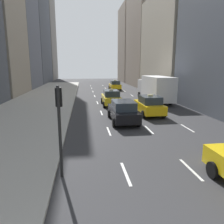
{
  "coord_description": "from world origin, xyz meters",
  "views": [
    {
      "loc": [
        -1.81,
        -0.05,
        4.27
      ],
      "look_at": [
        0.02,
        14.01,
        1.32
      ],
      "focal_mm": 35.0,
      "sensor_mm": 36.0,
      "label": 1
    }
  ],
  "objects_px": {
    "sedan_black_near": "(123,111)",
    "traffic_light_pole": "(59,117)",
    "taxi_second": "(111,98)",
    "taxi_third": "(115,85)",
    "box_truck": "(155,88)",
    "taxi_fourth": "(149,105)"
  },
  "relations": [
    {
      "from": "taxi_third",
      "to": "taxi_fourth",
      "type": "bearing_deg",
      "value": -90.0
    },
    {
      "from": "taxi_fourth",
      "to": "taxi_third",
      "type": "bearing_deg",
      "value": 90.0
    },
    {
      "from": "taxi_third",
      "to": "taxi_second",
      "type": "bearing_deg",
      "value": -99.66
    },
    {
      "from": "taxi_second",
      "to": "traffic_light_pole",
      "type": "bearing_deg",
      "value": -104.15
    },
    {
      "from": "taxi_fourth",
      "to": "box_truck",
      "type": "distance_m",
      "value": 7.57
    },
    {
      "from": "taxi_third",
      "to": "traffic_light_pole",
      "type": "relative_size",
      "value": 1.22
    },
    {
      "from": "taxi_fourth",
      "to": "taxi_second",
      "type": "bearing_deg",
      "value": 118.21
    },
    {
      "from": "sedan_black_near",
      "to": "box_truck",
      "type": "height_order",
      "value": "box_truck"
    },
    {
      "from": "sedan_black_near",
      "to": "box_truck",
      "type": "relative_size",
      "value": 0.58
    },
    {
      "from": "taxi_fourth",
      "to": "traffic_light_pole",
      "type": "height_order",
      "value": "traffic_light_pole"
    },
    {
      "from": "sedan_black_near",
      "to": "box_truck",
      "type": "xyz_separation_m",
      "value": [
        5.6,
        9.21,
        0.84
      ]
    },
    {
      "from": "sedan_black_near",
      "to": "traffic_light_pole",
      "type": "bearing_deg",
      "value": -115.68
    },
    {
      "from": "traffic_light_pole",
      "to": "box_truck",
      "type": "bearing_deg",
      "value": 61.28
    },
    {
      "from": "taxi_second",
      "to": "box_truck",
      "type": "height_order",
      "value": "box_truck"
    },
    {
      "from": "taxi_fourth",
      "to": "sedan_black_near",
      "type": "xyz_separation_m",
      "value": [
        -2.8,
        -2.23,
        -0.01
      ]
    },
    {
      "from": "taxi_third",
      "to": "box_truck",
      "type": "relative_size",
      "value": 0.52
    },
    {
      "from": "taxi_third",
      "to": "box_truck",
      "type": "height_order",
      "value": "box_truck"
    },
    {
      "from": "box_truck",
      "to": "traffic_light_pole",
      "type": "height_order",
      "value": "traffic_light_pole"
    },
    {
      "from": "taxi_fourth",
      "to": "traffic_light_pole",
      "type": "bearing_deg",
      "value": -122.87
    },
    {
      "from": "taxi_second",
      "to": "sedan_black_near",
      "type": "bearing_deg",
      "value": -90.0
    },
    {
      "from": "taxi_second",
      "to": "traffic_light_pole",
      "type": "height_order",
      "value": "traffic_light_pole"
    },
    {
      "from": "taxi_second",
      "to": "taxi_third",
      "type": "xyz_separation_m",
      "value": [
        2.8,
        16.45,
        0.0
      ]
    }
  ]
}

